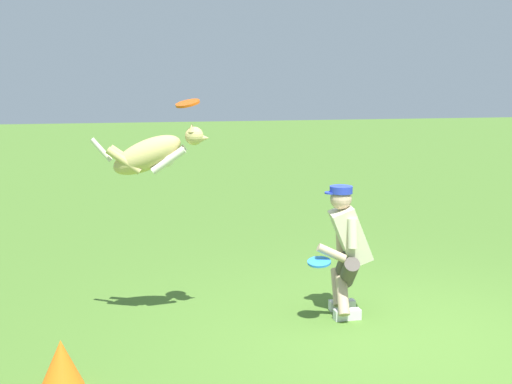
% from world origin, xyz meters
% --- Properties ---
extents(ground_plane, '(60.00, 60.00, 0.00)m').
position_xyz_m(ground_plane, '(0.00, 0.00, 0.00)').
color(ground_plane, '#497229').
extents(person, '(0.63, 0.66, 1.29)m').
position_xyz_m(person, '(0.26, -0.75, 0.70)').
color(person, silver).
rests_on(person, ground_plane).
extents(dog, '(1.08, 0.39, 0.54)m').
position_xyz_m(dog, '(2.11, -0.88, 1.64)').
color(dog, tan).
extents(frisbee_flying, '(0.26, 0.25, 0.10)m').
position_xyz_m(frisbee_flying, '(1.78, -0.82, 2.10)').
color(frisbee_flying, '#E15310').
extents(frisbee_held, '(0.28, 0.27, 0.08)m').
position_xyz_m(frisbee_held, '(0.59, -0.56, 0.61)').
color(frisbee_held, '#2E85EA').
rests_on(frisbee_held, person).
extents(training_cone, '(0.33, 0.33, 0.37)m').
position_xyz_m(training_cone, '(2.91, 0.31, 0.18)').
color(training_cone, orange).
rests_on(training_cone, ground_plane).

